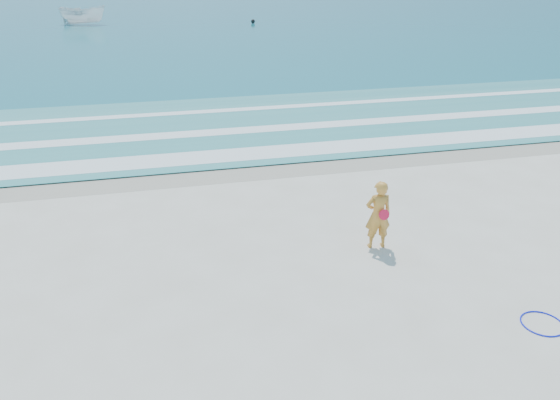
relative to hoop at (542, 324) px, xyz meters
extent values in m
plane|color=silver|center=(-4.21, 0.98, -0.02)|extent=(400.00, 400.00, 0.00)
cube|color=#B2A893|center=(-4.21, 9.98, -0.01)|extent=(400.00, 2.40, 0.00)
cube|color=#59B7AD|center=(-4.21, 14.98, 0.03)|extent=(400.00, 10.00, 0.01)
cube|color=white|center=(-4.21, 11.28, 0.04)|extent=(400.00, 1.40, 0.01)
cube|color=white|center=(-4.21, 14.18, 0.04)|extent=(400.00, 0.90, 0.01)
cube|color=white|center=(-4.21, 17.48, 0.04)|extent=(400.00, 0.60, 0.01)
torus|color=#0C19D9|center=(0.00, 0.00, 0.00)|extent=(0.99, 0.99, 0.03)
imported|color=white|center=(-13.57, 53.57, 0.95)|extent=(5.11, 3.03, 1.85)
sphere|color=black|center=(3.43, 50.50, 0.23)|extent=(0.42, 0.42, 0.42)
imported|color=orange|center=(-2.07, 3.77, 0.89)|extent=(0.69, 0.47, 1.81)
cylinder|color=#F8163D|center=(-1.99, 3.59, 0.96)|extent=(0.27, 0.08, 0.27)
camera|label=1|loc=(-7.22, -7.56, 6.88)|focal=35.00mm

